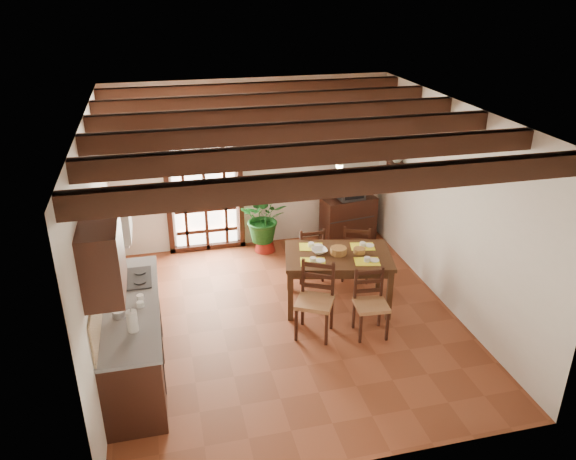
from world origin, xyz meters
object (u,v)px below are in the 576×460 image
object	(u,v)px
sideboard	(348,219)
dining_table	(338,261)
chair_near_left	(315,313)
crt_tv	(350,188)
kitchen_counter	(133,337)
pendant_lamp	(340,160)
chair_far_left	(309,262)
chair_far_right	(356,261)
potted_plant	(264,219)
chair_near_right	(370,315)

from	to	relation	value
sideboard	dining_table	bearing A→B (deg)	-121.84
chair_near_left	crt_tv	world-z (taller)	crt_tv
chair_near_left	crt_tv	xyz separation A→B (m)	(1.35, 2.59, 0.66)
kitchen_counter	pendant_lamp	bearing A→B (deg)	19.51
sideboard	pendant_lamp	size ratio (longest dim) A/B	1.09
chair_far_left	chair_far_right	size ratio (longest dim) A/B	0.96
sideboard	potted_plant	xyz separation A→B (m)	(-1.49, -0.08, 0.18)
kitchen_counter	dining_table	xyz separation A→B (m)	(2.73, 0.87, 0.20)
chair_near_right	potted_plant	distance (m)	2.81
dining_table	chair_far_left	distance (m)	0.91
chair_far_right	crt_tv	world-z (taller)	crt_tv
dining_table	chair_near_right	distance (m)	0.91
chair_far_left	pendant_lamp	world-z (taller)	pendant_lamp
sideboard	pendant_lamp	world-z (taller)	pendant_lamp
crt_tv	pendant_lamp	size ratio (longest dim) A/B	0.55
chair_far_right	potted_plant	xyz separation A→B (m)	(-1.15, 1.24, 0.28)
chair_near_right	chair_far_right	size ratio (longest dim) A/B	0.96
chair_near_right	pendant_lamp	world-z (taller)	pendant_lamp
dining_table	pendant_lamp	world-z (taller)	pendant_lamp
chair_near_left	chair_near_right	bearing A→B (deg)	14.83
kitchen_counter	potted_plant	xyz separation A→B (m)	(2.08, 2.75, 0.10)
chair_far_left	sideboard	distance (m)	1.56
crt_tv	sideboard	bearing A→B (deg)	84.00
chair_near_left	potted_plant	xyz separation A→B (m)	(-0.14, 2.51, 0.26)
dining_table	chair_far_right	bearing A→B (deg)	64.14
chair_near_left	pendant_lamp	world-z (taller)	pendant_lamp
dining_table	chair_near_right	world-z (taller)	chair_near_right
potted_plant	pendant_lamp	world-z (taller)	pendant_lamp
chair_far_right	pendant_lamp	bearing A→B (deg)	70.47
chair_near_right	chair_far_left	xyz separation A→B (m)	(-0.37, 1.59, -0.00)
chair_far_left	chair_far_right	world-z (taller)	chair_far_right
chair_far_left	sideboard	bearing A→B (deg)	-132.23
pendant_lamp	chair_near_left	bearing A→B (deg)	-124.70
chair_far_left	crt_tv	xyz separation A→B (m)	(1.03, 1.16, 0.70)
chair_far_right	kitchen_counter	bearing A→B (deg)	48.97
chair_near_right	pendant_lamp	distance (m)	2.02
chair_near_left	crt_tv	bearing A→B (deg)	90.21
dining_table	chair_far_left	xyz separation A→B (m)	(-0.18, 0.79, -0.40)
kitchen_counter	chair_far_left	size ratio (longest dim) A/B	2.58
kitchen_counter	chair_far_left	world-z (taller)	kitchen_counter
chair_near_right	crt_tv	bearing A→B (deg)	81.32
chair_far_right	potted_plant	world-z (taller)	potted_plant
crt_tv	pendant_lamp	distance (m)	2.32
kitchen_counter	crt_tv	distance (m)	4.58
potted_plant	chair_near_left	bearing A→B (deg)	-86.90
dining_table	chair_near_left	world-z (taller)	chair_near_left
chair_far_right	sideboard	world-z (taller)	chair_far_right
chair_near_left	potted_plant	size ratio (longest dim) A/B	0.45
kitchen_counter	chair_near_left	xyz separation A→B (m)	(2.22, 0.23, -0.17)
kitchen_counter	chair_far_right	size ratio (longest dim) A/B	2.47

